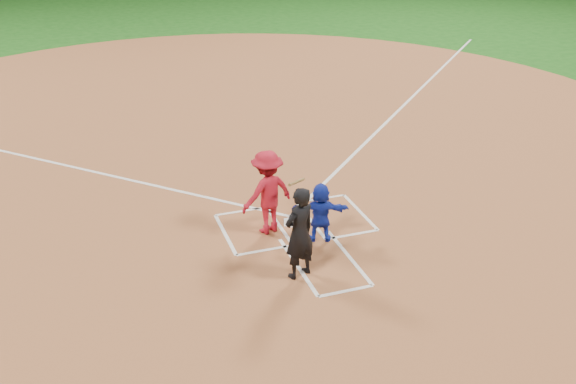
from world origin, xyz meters
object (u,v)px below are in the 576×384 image
object	(u,v)px
home_plate	(295,222)
batter_at_plate	(268,192)
catcher	(321,212)
umpire	(299,233)

from	to	relation	value
home_plate	batter_at_plate	xyz separation A→B (m)	(-0.67, -0.15, 0.92)
catcher	umpire	distance (m)	1.46
batter_at_plate	catcher	bearing A→B (deg)	-38.44
umpire	batter_at_plate	xyz separation A→B (m)	(-0.03, 1.86, -0.00)
umpire	batter_at_plate	world-z (taller)	umpire
catcher	batter_at_plate	distance (m)	1.20
umpire	batter_at_plate	size ratio (longest dim) A/B	1.00
home_plate	catcher	bearing A→B (deg)	105.81
home_plate	umpire	world-z (taller)	umpire
home_plate	umpire	size ratio (longest dim) A/B	0.32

